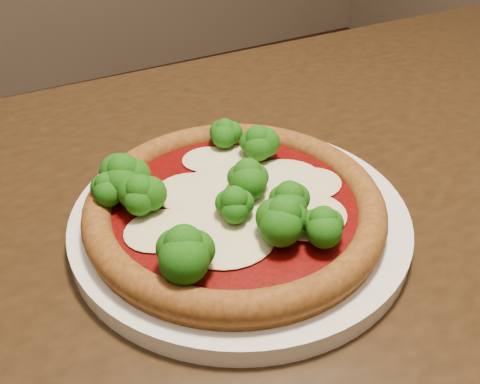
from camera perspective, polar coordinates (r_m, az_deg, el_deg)
name	(u,v)px	position (r m, az deg, el deg)	size (l,w,h in m)	color
dining_table	(303,277)	(0.59, 6.76, -8.97)	(1.27, 0.79, 0.75)	black
plate	(240,219)	(0.49, 0.00, -2.90)	(0.31, 0.31, 0.02)	white
pizza	(232,203)	(0.47, -0.86, -1.16)	(0.27, 0.27, 0.06)	brown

